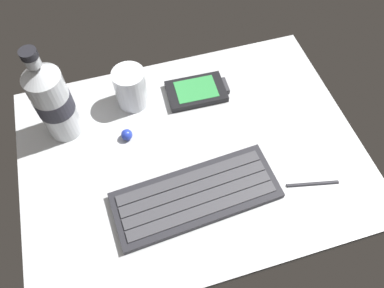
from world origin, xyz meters
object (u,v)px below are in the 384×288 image
object	(u,v)px
water_bottle	(52,100)
trackball_mouse	(127,135)
juice_cup	(131,89)
stylus_pen	(313,183)
keyboard	(196,195)
handheld_device	(197,91)

from	to	relation	value
water_bottle	trackball_mouse	size ratio (longest dim) A/B	9.45
juice_cup	water_bottle	distance (cm)	15.23
juice_cup	trackball_mouse	bearing A→B (deg)	-109.23
stylus_pen	keyboard	bearing A→B (deg)	-177.76
juice_cup	water_bottle	xyz separation A→B (cm)	(-14.05, -2.92, 5.10)
keyboard	water_bottle	distance (cm)	30.54
trackball_mouse	handheld_device	bearing A→B (deg)	22.76
juice_cup	handheld_device	bearing A→B (deg)	-7.51
juice_cup	water_bottle	world-z (taller)	water_bottle
water_bottle	stylus_pen	xyz separation A→B (cm)	(41.20, -24.86, -8.66)
handheld_device	stylus_pen	xyz separation A→B (cm)	(13.97, -26.04, -0.38)
handheld_device	water_bottle	distance (cm)	28.48
keyboard	stylus_pen	distance (cm)	21.24
handheld_device	stylus_pen	bearing A→B (deg)	-61.79
handheld_device	stylus_pen	size ratio (longest dim) A/B	1.37
juice_cup	trackball_mouse	distance (cm)	9.44
keyboard	juice_cup	world-z (taller)	juice_cup
trackball_mouse	keyboard	bearing A→B (deg)	-59.78
trackball_mouse	stylus_pen	world-z (taller)	trackball_mouse
handheld_device	juice_cup	size ratio (longest dim) A/B	1.53
handheld_device	stylus_pen	world-z (taller)	handheld_device
keyboard	handheld_device	bearing A→B (deg)	72.79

